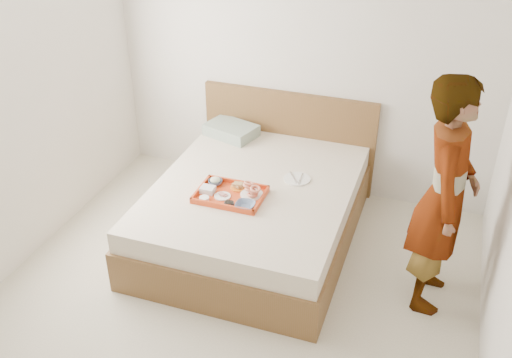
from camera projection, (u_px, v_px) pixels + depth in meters
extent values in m
cube|color=beige|center=(221.00, 319.00, 4.16)|extent=(3.50, 4.00, 0.01)
cube|color=silver|center=(302.00, 55.00, 5.11)|extent=(3.50, 0.01, 2.60)
cube|color=brown|center=(254.00, 212.00, 4.86)|extent=(1.65, 2.00, 0.53)
cube|color=brown|center=(288.00, 139.00, 5.54)|extent=(1.65, 0.06, 0.95)
cube|color=#9FAEA0|center=(231.00, 130.00, 5.45)|extent=(0.52, 0.43, 0.11)
cube|color=red|center=(230.00, 194.00, 4.55)|extent=(0.53, 0.38, 0.05)
cylinder|color=white|center=(252.00, 195.00, 4.56)|extent=(0.18, 0.18, 0.01)
imported|color=navy|center=(245.00, 205.00, 4.41)|extent=(0.15, 0.15, 0.04)
cylinder|color=black|center=(229.00, 204.00, 4.43)|extent=(0.08, 0.08, 0.03)
cylinder|color=white|center=(222.00, 196.00, 4.54)|extent=(0.13, 0.13, 0.01)
cylinder|color=orange|center=(238.00, 188.00, 4.65)|extent=(0.13, 0.13, 0.01)
imported|color=navy|center=(215.00, 182.00, 4.69)|extent=(0.12, 0.12, 0.04)
cube|color=silver|center=(208.00, 190.00, 4.59)|extent=(0.11, 0.09, 0.05)
cylinder|color=white|center=(204.00, 199.00, 4.49)|extent=(0.08, 0.08, 0.03)
cylinder|color=white|center=(297.00, 179.00, 4.79)|extent=(0.27, 0.27, 0.01)
imported|color=white|center=(444.00, 197.00, 3.94)|extent=(0.42, 0.64, 1.75)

